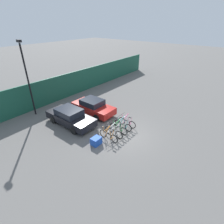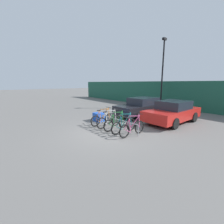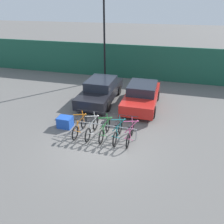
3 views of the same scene
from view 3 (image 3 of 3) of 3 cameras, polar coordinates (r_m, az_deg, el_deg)
The scene contains 12 objects.
ground_plane at distance 9.82m, azimuth -2.36°, elevation -8.24°, with size 120.00×120.00×0.00m, color #605E5B.
hoarding_wall at distance 17.85m, azimuth 6.97°, elevation 12.70°, with size 36.00×0.16×2.68m, color #19513D.
bike_rack at distance 10.13m, azimuth -1.82°, elevation -3.83°, with size 2.98×0.04×0.57m.
bicycle_orange at distance 10.44m, azimuth -8.46°, elevation -3.75°, with size 0.68×1.71×1.05m.
bicycle_white at distance 10.24m, azimuth -5.32°, elevation -4.24°, with size 0.68×1.71×1.05m.
bicycle_green at distance 10.05m, azimuth -1.93°, elevation -4.74°, with size 0.68×1.71×1.05m.
bicycle_teal at distance 9.91m, azimuth 1.50°, elevation -5.24°, with size 0.68×1.71×1.05m.
bicycle_pink at distance 9.82m, azimuth 4.77°, elevation -5.70°, with size 0.68×1.71×1.05m.
car_black at distance 13.74m, azimuth -2.96°, elevation 5.69°, with size 1.91×4.57×1.40m.
car_red at distance 13.05m, azimuth 7.78°, elevation 4.30°, with size 1.91×4.23×1.40m.
lamp_post at distance 17.02m, azimuth -2.03°, elevation 20.10°, with size 0.24×0.44×6.58m.
cargo_crate at distance 11.15m, azimuth -12.15°, elevation -2.59°, with size 0.70×0.56×0.55m, color blue.
Camera 3 is at (2.51, -7.64, 5.64)m, focal length 35.00 mm.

